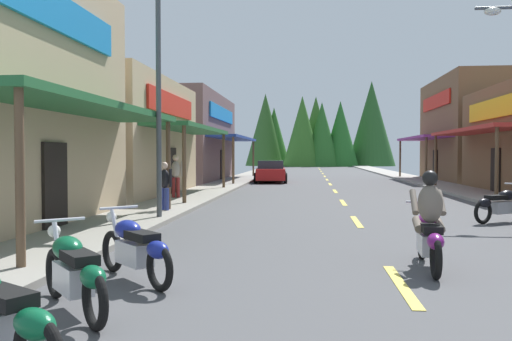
{
  "coord_description": "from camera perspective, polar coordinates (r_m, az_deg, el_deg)",
  "views": [
    {
      "loc": [
        -1.28,
        0.87,
        1.83
      ],
      "look_at": [
        -3.9,
        26.7,
        1.0
      ],
      "focal_mm": 36.63,
      "sensor_mm": 36.0,
      "label": 1
    }
  ],
  "objects": [
    {
      "name": "motorcycle_parked_left_1",
      "position": [
        6.42,
        -19.3,
        -10.32
      ],
      "size": [
        1.49,
        1.67,
        1.04
      ],
      "rotation": [
        0.0,
        0.0,
        2.3
      ],
      "color": "black",
      "rests_on": "ground"
    },
    {
      "name": "pedestrian_strolling",
      "position": [
        16.08,
        -9.97,
        -1.47
      ],
      "size": [
        0.52,
        0.39,
        1.59
      ],
      "rotation": [
        0.0,
        0.0,
        4.25
      ],
      "color": "#333F8C",
      "rests_on": "ground"
    },
    {
      "name": "storefront_left_middle",
      "position": [
        24.1,
        -17.82,
        3.41
      ],
      "size": [
        9.3,
        9.86,
        5.06
      ],
      "color": "tan",
      "rests_on": "ground"
    },
    {
      "name": "storefront_right_far",
      "position": [
        37.96,
        23.97,
        4.07
      ],
      "size": [
        8.49,
        10.23,
        6.85
      ],
      "color": "brown",
      "rests_on": "ground"
    },
    {
      "name": "motorcycle_parked_left_2",
      "position": [
        7.74,
        -13.07,
        -8.19
      ],
      "size": [
        1.58,
        1.59,
        1.04
      ],
      "rotation": [
        0.0,
        0.0,
        2.35
      ],
      "color": "black",
      "rests_on": "ground"
    },
    {
      "name": "treeline_backdrop",
      "position": [
        79.94,
        6.93,
        4.42
      ],
      "size": [
        23.04,
        11.01,
        12.99
      ],
      "color": "#316723",
      "rests_on": "ground"
    },
    {
      "name": "sidewalk_left",
      "position": [
        32.22,
        -2.77,
        -1.33
      ],
      "size": [
        2.27,
        95.36,
        0.12
      ],
      "primitive_type": "cube",
      "color": "gray",
      "rests_on": "ground"
    },
    {
      "name": "rider_cruising_lead",
      "position": [
        8.73,
        18.36,
        -5.99
      ],
      "size": [
        0.6,
        2.14,
        1.57
      ],
      "rotation": [
        0.0,
        0.0,
        1.49
      ],
      "color": "black",
      "rests_on": "ground"
    },
    {
      "name": "storefront_left_far",
      "position": [
        36.64,
        -10.52,
        3.48
      ],
      "size": [
        10.56,
        12.58,
        5.82
      ],
      "color": "brown",
      "rests_on": "ground"
    },
    {
      "name": "ground",
      "position": [
        31.89,
        8.09,
        -1.58
      ],
      "size": [
        9.88,
        95.36,
        0.1
      ],
      "primitive_type": "cube",
      "color": "#4C4C4F"
    },
    {
      "name": "streetlamp_left",
      "position": [
        14.55,
        -9.48,
        11.71
      ],
      "size": [
        2.08,
        0.3,
        6.74
      ],
      "color": "#474C51",
      "rests_on": "ground"
    },
    {
      "name": "parked_car_curbside",
      "position": [
        33.63,
        1.6,
        -0.13
      ],
      "size": [
        2.3,
        4.41,
        1.4
      ],
      "rotation": [
        0.0,
        0.0,
        1.64
      ],
      "color": "#B21919",
      "rests_on": "ground"
    },
    {
      "name": "motorcycle_parked_right_5",
      "position": [
        15.38,
        25.23,
        -3.35
      ],
      "size": [
        1.84,
        1.27,
        1.04
      ],
      "rotation": [
        0.0,
        0.0,
        0.59
      ],
      "color": "black",
      "rests_on": "ground"
    },
    {
      "name": "pedestrian_browsing",
      "position": [
        20.71,
        -8.76,
        -0.34
      ],
      "size": [
        0.57,
        0.27,
        1.8
      ],
      "rotation": [
        0.0,
        0.0,
        4.74
      ],
      "color": "maroon",
      "rests_on": "ground"
    },
    {
      "name": "centerline_dashes",
      "position": [
        34.46,
        7.92,
        -1.23
      ],
      "size": [
        0.16,
        68.89,
        0.01
      ],
      "color": "#E0C64C",
      "rests_on": "ground"
    },
    {
      "name": "sidewalk_right",
      "position": [
        32.7,
        18.79,
        -1.38
      ],
      "size": [
        2.27,
        95.36,
        0.12
      ],
      "primitive_type": "cube",
      "color": "#9E9991",
      "rests_on": "ground"
    }
  ]
}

